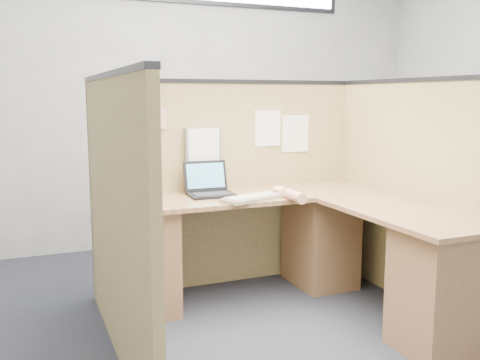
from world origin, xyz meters
name	(u,v)px	position (x,y,z in m)	size (l,w,h in m)	color
floor	(291,332)	(0.00, 0.00, 0.00)	(5.00, 5.00, 0.00)	black
wall_back	(182,97)	(0.00, 2.25, 1.40)	(5.00, 5.00, 0.00)	#97999B
cubicle_partitions	(262,195)	(0.00, 0.43, 0.77)	(2.06, 1.83, 1.53)	olive
l_desk	(296,253)	(0.18, 0.29, 0.39)	(1.95, 1.75, 0.73)	brown
laptop	(209,187)	(-0.25, 0.77, 0.79)	(0.32, 0.30, 0.23)	black
keyboard	(255,197)	(-0.03, 0.48, 0.75)	(0.50, 0.29, 0.03)	gray
mouse	(279,193)	(0.17, 0.53, 0.75)	(0.11, 0.06, 0.04)	silver
hand_forearm	(290,194)	(0.18, 0.39, 0.77)	(0.11, 0.38, 0.08)	tan
blue_poster	(110,120)	(-0.88, 0.97, 1.25)	(0.19, 0.00, 0.26)	#202094
american_flag	(148,121)	(-0.63, 0.96, 1.24)	(0.22, 0.01, 0.37)	olive
file_holder	(203,151)	(-0.23, 0.94, 1.02)	(0.26, 0.05, 0.34)	slate
paper_left	(267,128)	(0.29, 0.97, 1.17)	(0.21, 0.00, 0.27)	white
paper_right	(295,134)	(0.53, 0.97, 1.12)	(0.22, 0.00, 0.28)	white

